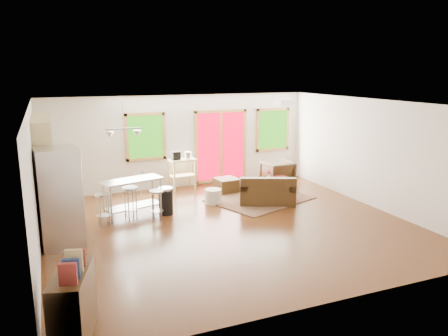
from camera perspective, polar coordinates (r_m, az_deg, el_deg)
name	(u,v)px	position (r m, az deg, el deg)	size (l,w,h in m)	color
floor	(229,226)	(9.46, 0.70, -7.54)	(7.50, 7.00, 0.02)	#381C0B
ceiling	(230,103)	(8.90, 0.74, 8.50)	(7.50, 7.00, 0.02)	silver
back_wall	(181,142)	(12.34, -5.68, 3.46)	(7.50, 0.02, 2.60)	beige
left_wall	(34,183)	(8.41, -23.61, -1.87)	(0.02, 7.00, 2.60)	beige
right_wall	(373,154)	(11.09, 18.91, 1.80)	(0.02, 7.00, 2.60)	beige
front_wall	(330,217)	(6.13, 13.73, -6.27)	(7.50, 0.02, 2.60)	beige
window_left	(146,137)	(12.02, -10.21, 4.04)	(1.10, 0.05, 1.30)	#1C520C
french_doors	(221,146)	(12.72, -0.40, 2.88)	(1.60, 0.05, 2.10)	#A90017
window_right	(273,130)	(13.38, 6.39, 5.01)	(1.10, 0.05, 1.30)	#1C520C
rug	(260,199)	(11.31, 4.73, -4.07)	(2.37, 1.82, 0.02)	#445633
loveseat	(267,192)	(10.93, 5.67, -3.19)	(1.55, 1.25, 0.72)	black
coffee_table	(269,184)	(11.61, 5.91, -2.07)	(1.04, 0.77, 0.37)	#382512
armchair	(277,172)	(12.59, 6.98, -0.58)	(0.78, 0.73, 0.80)	black
ottoman	(227,185)	(11.91, 0.33, -2.26)	(0.58, 0.58, 0.39)	black
pouf	(213,196)	(10.91, -1.44, -3.72)	(0.42, 0.42, 0.37)	beige
vase	(269,177)	(11.52, 5.85, -1.22)	(0.19, 0.20, 0.30)	silver
book	(278,172)	(11.93, 7.05, -0.52)	(0.24, 0.03, 0.32)	maroon
cabinets	(50,181)	(10.14, -21.75, -1.54)	(0.64, 2.24, 2.30)	tan
refrigerator	(60,198)	(8.69, -20.62, -3.64)	(0.82, 0.79, 1.88)	#B7BABC
island	(133,191)	(10.11, -11.84, -2.93)	(1.44, 0.87, 0.86)	#B7BABC
cup	(143,171)	(10.06, -10.49, -0.44)	(0.13, 0.10, 0.13)	silver
bar_stool_a	(103,202)	(9.66, -15.51, -4.25)	(0.36, 0.36, 0.70)	#B7BABC
bar_stool_b	(130,195)	(9.90, -12.14, -3.52)	(0.42, 0.42, 0.74)	#B7BABC
bar_stool_c	(157,198)	(9.75, -8.79, -3.90)	(0.41, 0.41, 0.68)	#B7BABC
trash_can	(166,201)	(10.16, -7.60, -4.26)	(0.35, 0.35, 0.63)	black
kitchen_cart	(181,163)	(12.08, -5.59, 0.61)	(0.75, 0.52, 1.10)	tan
bookshelf	(73,304)	(5.87, -19.11, -16.48)	(0.64, 1.06, 1.17)	#382512
ceiling_flush	(284,103)	(10.16, 7.81, 8.44)	(0.35, 0.35, 0.12)	white
pendant_light	(124,133)	(9.89, -12.97, 4.44)	(0.80, 0.18, 0.79)	gray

